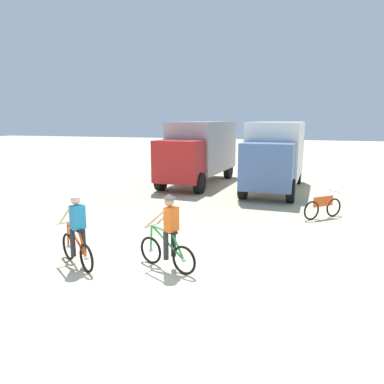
% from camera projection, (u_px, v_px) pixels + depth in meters
% --- Properties ---
extents(ground_plane, '(120.00, 120.00, 0.00)m').
position_uv_depth(ground_plane, '(141.00, 277.00, 8.24)').
color(ground_plane, beige).
extents(box_truck_grey_hauler, '(2.81, 6.89, 3.35)m').
position_uv_depth(box_truck_grey_hauler, '(199.00, 149.00, 20.08)').
color(box_truck_grey_hauler, '#9E9EA3').
rests_on(box_truck_grey_hauler, ground).
extents(box_truck_white_box, '(2.57, 6.82, 3.35)m').
position_uv_depth(box_truck_white_box, '(275.00, 152.00, 18.19)').
color(box_truck_white_box, white).
rests_on(box_truck_white_box, ground).
extents(cyclist_orange_shirt, '(1.49, 0.98, 1.82)m').
position_uv_depth(cyclist_orange_shirt, '(77.00, 232.00, 8.69)').
color(cyclist_orange_shirt, black).
rests_on(cyclist_orange_shirt, ground).
extents(cyclist_cowboy_hat, '(1.64, 0.76, 1.82)m').
position_uv_depth(cyclist_cowboy_hat, '(168.00, 235.00, 8.51)').
color(cyclist_cowboy_hat, black).
rests_on(cyclist_cowboy_hat, ground).
extents(bicycle_spare, '(1.30, 1.23, 0.97)m').
position_uv_depth(bicycle_spare, '(323.00, 207.00, 13.09)').
color(bicycle_spare, black).
rests_on(bicycle_spare, ground).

